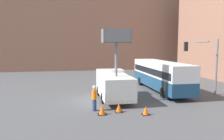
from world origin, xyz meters
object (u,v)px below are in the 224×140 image
object	(u,v)px
traffic_cone_mid_road	(146,111)
traffic_cone_far_side	(102,110)
utility_truck	(114,83)
road_worker_near_truck	(94,98)
road_worker_directing	(167,89)
traffic_cone_near_truck	(119,108)
traffic_light_pole	(205,57)
city_bus	(160,74)

from	to	relation	value
traffic_cone_mid_road	traffic_cone_far_side	world-z (taller)	traffic_cone_far_side
utility_truck	road_worker_near_truck	size ratio (longest dim) A/B	3.23
road_worker_near_truck	traffic_cone_far_side	bearing A→B (deg)	154.32
road_worker_directing	traffic_cone_mid_road	world-z (taller)	road_worker_directing
road_worker_directing	traffic_cone_near_truck	distance (m)	5.85
road_worker_near_truck	traffic_light_pole	bearing A→B (deg)	-122.99
traffic_light_pole	road_worker_directing	size ratio (longest dim) A/B	2.97
city_bus	traffic_cone_near_truck	size ratio (longest dim) A/B	17.12
city_bus	road_worker_directing	world-z (taller)	city_bus
city_bus	traffic_light_pole	size ratio (longest dim) A/B	2.00
utility_truck	traffic_light_pole	size ratio (longest dim) A/B	1.12
utility_truck	traffic_light_pole	xyz separation A→B (m)	(9.24, 0.46, 2.27)
traffic_cone_near_truck	traffic_cone_far_side	size ratio (longest dim) A/B	0.93
road_worker_near_truck	traffic_cone_far_side	world-z (taller)	road_worker_near_truck
road_worker_directing	traffic_cone_far_side	world-z (taller)	road_worker_directing
road_worker_near_truck	utility_truck	bearing A→B (deg)	-84.51
city_bus	traffic_cone_far_side	world-z (taller)	city_bus
traffic_cone_near_truck	road_worker_directing	bearing A→B (deg)	29.79
utility_truck	traffic_cone_mid_road	bearing A→B (deg)	-73.34
traffic_light_pole	city_bus	bearing A→B (deg)	140.18
traffic_cone_near_truck	traffic_light_pole	bearing A→B (deg)	23.38
city_bus	traffic_cone_mid_road	bearing A→B (deg)	142.09
traffic_light_pole	traffic_cone_far_side	size ratio (longest dim) A/B	7.95
traffic_light_pole	road_worker_near_truck	distance (m)	12.18
traffic_light_pole	traffic_cone_mid_road	world-z (taller)	traffic_light_pole
traffic_cone_near_truck	traffic_cone_mid_road	size ratio (longest dim) A/B	1.03
road_worker_near_truck	traffic_cone_near_truck	size ratio (longest dim) A/B	2.98
traffic_light_pole	road_worker_near_truck	bearing A→B (deg)	-162.79
city_bus	utility_truck	bearing A→B (deg)	110.79
road_worker_near_truck	road_worker_directing	bearing A→B (deg)	-121.84
utility_truck	city_bus	bearing A→B (deg)	29.69
road_worker_near_truck	traffic_cone_far_side	size ratio (longest dim) A/B	2.77
city_bus	road_worker_near_truck	xyz separation A→B (m)	(-7.89, -6.36, -0.87)
utility_truck	traffic_cone_mid_road	distance (m)	5.01
traffic_cone_mid_road	traffic_light_pole	bearing A→B (deg)	33.08
city_bus	traffic_cone_mid_road	distance (m)	9.24
road_worker_directing	traffic_cone_far_side	size ratio (longest dim) A/B	2.68
city_bus	road_worker_near_truck	world-z (taller)	city_bus
utility_truck	traffic_cone_far_side	bearing A→B (deg)	-112.05
traffic_light_pole	road_worker_directing	distance (m)	5.49
road_worker_near_truck	road_worker_directing	size ratio (longest dim) A/B	1.03
traffic_light_pole	traffic_cone_far_side	distance (m)	12.26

